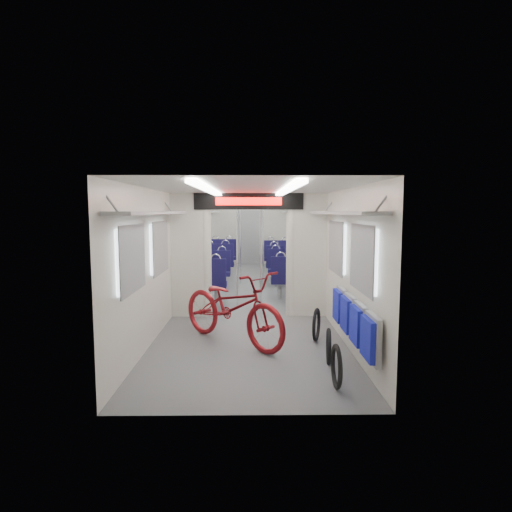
# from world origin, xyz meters

# --- Properties ---
(carriage) EXTENTS (12.00, 12.02, 2.31)m
(carriage) POSITION_xyz_m (0.00, -0.27, 1.50)
(carriage) COLOR #515456
(carriage) RESTS_ON ground
(bicycle) EXTENTS (2.01, 2.03, 1.11)m
(bicycle) POSITION_xyz_m (-0.24, -3.71, 0.56)
(bicycle) COLOR maroon
(bicycle) RESTS_ON ground
(flip_bench) EXTENTS (0.12, 2.12, 0.53)m
(flip_bench) POSITION_xyz_m (1.35, -4.59, 0.58)
(flip_bench) COLOR gray
(flip_bench) RESTS_ON carriage
(bike_hoop_a) EXTENTS (0.06, 0.50, 0.50)m
(bike_hoop_a) POSITION_xyz_m (0.99, -5.37, 0.23)
(bike_hoop_a) COLOR black
(bike_hoop_a) RESTS_ON ground
(bike_hoop_b) EXTENTS (0.11, 0.48, 0.47)m
(bike_hoop_b) POSITION_xyz_m (1.04, -4.62, 0.21)
(bike_hoop_b) COLOR black
(bike_hoop_b) RESTS_ON ground
(bike_hoop_c) EXTENTS (0.21, 0.50, 0.51)m
(bike_hoop_c) POSITION_xyz_m (1.04, -3.62, 0.23)
(bike_hoop_c) COLOR black
(bike_hoop_c) RESTS_ON ground
(seat_bay_near_left) EXTENTS (0.90, 2.03, 1.09)m
(seat_bay_near_left) POSITION_xyz_m (-0.93, -0.08, 0.54)
(seat_bay_near_left) COLOR #100B34
(seat_bay_near_left) RESTS_ON ground
(seat_bay_near_right) EXTENTS (0.90, 2.01, 1.08)m
(seat_bay_near_right) POSITION_xyz_m (0.93, 0.39, 0.53)
(seat_bay_near_right) COLOR #100B34
(seat_bay_near_right) RESTS_ON ground
(seat_bay_far_left) EXTENTS (0.94, 2.22, 1.14)m
(seat_bay_far_left) POSITION_xyz_m (-0.93, 3.44, 0.56)
(seat_bay_far_left) COLOR #100B34
(seat_bay_far_left) RESTS_ON ground
(seat_bay_far_right) EXTENTS (0.92, 2.14, 1.12)m
(seat_bay_far_right) POSITION_xyz_m (0.93, 3.15, 0.55)
(seat_bay_far_right) COLOR #100B34
(seat_bay_far_right) RESTS_ON ground
(stanchion_near_left) EXTENTS (0.04, 0.04, 2.30)m
(stanchion_near_left) POSITION_xyz_m (-0.23, -1.51, 1.15)
(stanchion_near_left) COLOR silver
(stanchion_near_left) RESTS_ON ground
(stanchion_near_right) EXTENTS (0.04, 0.04, 2.30)m
(stanchion_near_right) POSITION_xyz_m (0.24, -1.21, 1.15)
(stanchion_near_right) COLOR silver
(stanchion_near_right) RESTS_ON ground
(stanchion_far_left) EXTENTS (0.04, 0.04, 2.30)m
(stanchion_far_left) POSITION_xyz_m (-0.25, 1.58, 1.15)
(stanchion_far_left) COLOR silver
(stanchion_far_left) RESTS_ON ground
(stanchion_far_right) EXTENTS (0.04, 0.04, 2.30)m
(stanchion_far_right) POSITION_xyz_m (0.37, 1.85, 1.15)
(stanchion_far_right) COLOR silver
(stanchion_far_right) RESTS_ON ground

